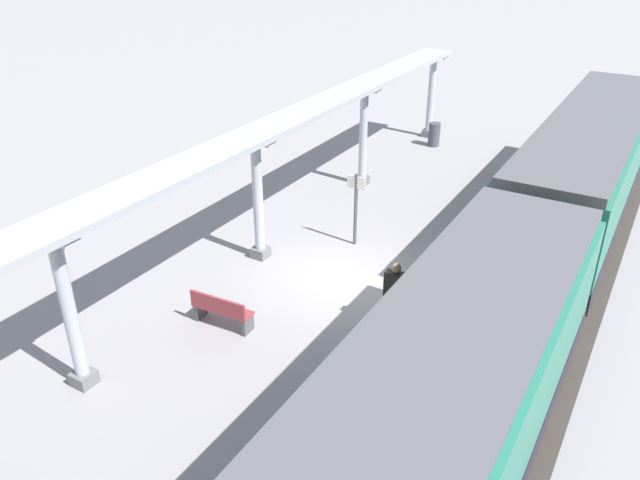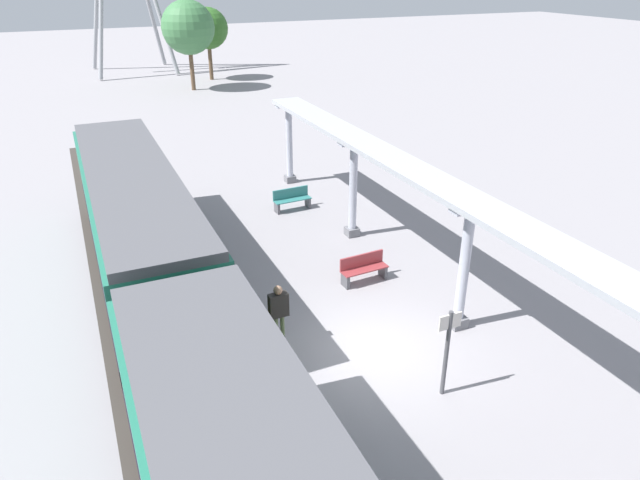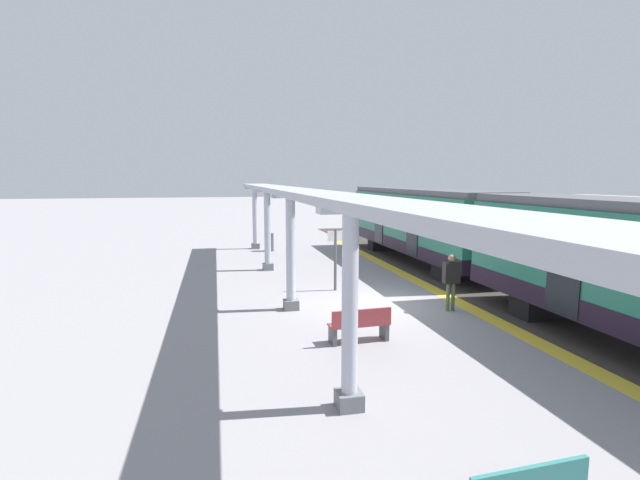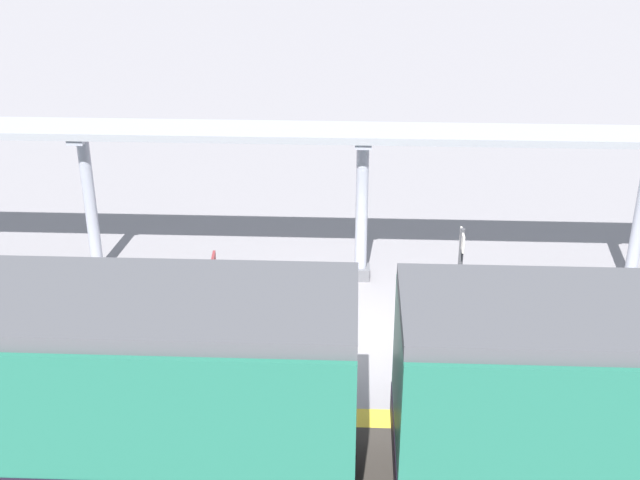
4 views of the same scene
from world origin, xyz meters
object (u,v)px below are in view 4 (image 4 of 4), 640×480
Objects in this scene: platform_info_sign at (460,267)px; canopy_pillar_third at (362,209)px; canopy_pillar_fourth at (90,204)px; passenger_waiting_near_edge at (295,343)px; bench_near_end at (217,282)px.

canopy_pillar_third is at bearing 47.01° from platform_info_sign.
canopy_pillar_fourth is at bearing 77.01° from platform_info_sign.
platform_info_sign is at bearing -50.22° from passenger_waiting_near_edge.
passenger_waiting_near_edge is (-4.65, -5.08, -0.71)m from canopy_pillar_fourth.
passenger_waiting_near_edge is at bearing -132.49° from canopy_pillar_fourth.
bench_near_end is at bearing 81.84° from platform_info_sign.
platform_info_sign is 4.26m from passenger_waiting_near_edge.
platform_info_sign is at bearing -102.99° from canopy_pillar_fourth.
platform_info_sign is (-1.93, -2.07, -0.45)m from canopy_pillar_third.
canopy_pillar_fourth is (0.00, 6.28, 0.00)m from canopy_pillar_third.
platform_info_sign is (-1.93, -8.35, -0.45)m from canopy_pillar_fourth.
canopy_pillar_third is 4.86m from passenger_waiting_near_edge.
canopy_pillar_fourth reaches higher than platform_info_sign.
canopy_pillar_fourth is at bearing 90.00° from canopy_pillar_third.
canopy_pillar_third and canopy_pillar_fourth have the same top height.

